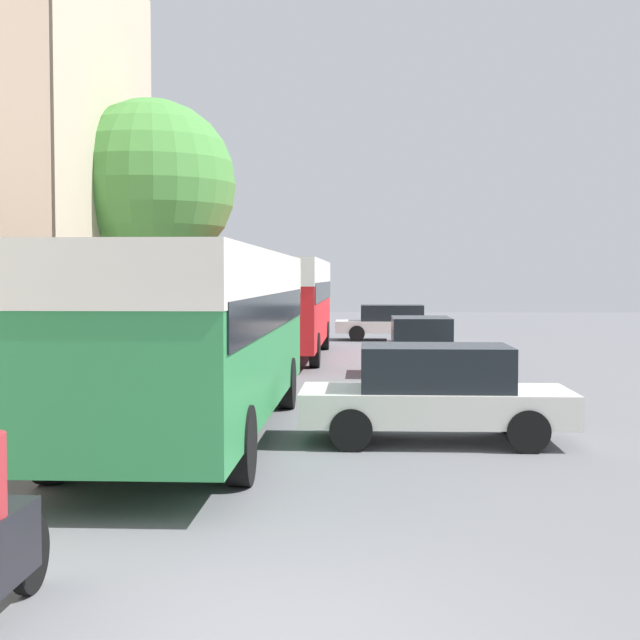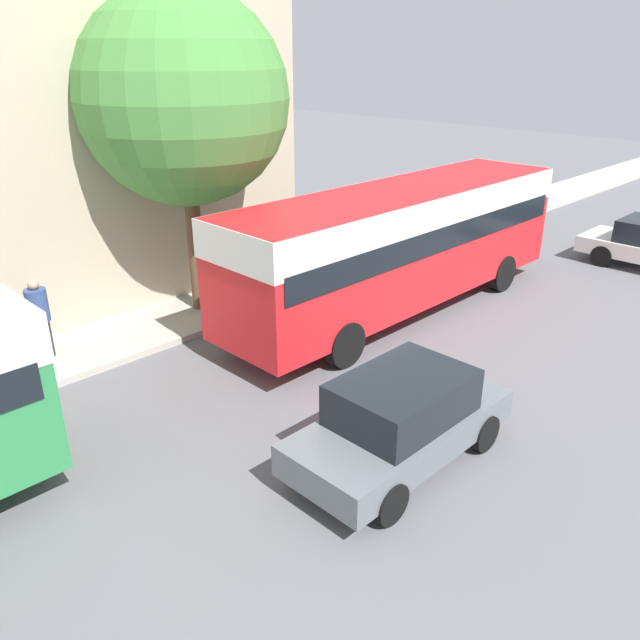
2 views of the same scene
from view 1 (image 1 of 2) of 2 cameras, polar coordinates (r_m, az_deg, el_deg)
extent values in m
cube|color=#2D8447|center=(14.34, -8.01, -0.61)|extent=(2.59, 10.44, 2.48)
cube|color=silver|center=(14.32, -8.03, 2.85)|extent=(2.62, 10.49, 0.74)
cube|color=black|center=(14.33, -8.02, 0.62)|extent=(2.64, 10.02, 0.54)
cylinder|color=black|center=(17.85, -9.78, -3.96)|extent=(0.28, 1.00, 1.00)
cylinder|color=black|center=(17.49, -2.11, -4.06)|extent=(0.28, 1.00, 1.00)
cylinder|color=black|center=(11.69, -16.82, -7.58)|extent=(0.28, 1.00, 1.00)
cylinder|color=black|center=(11.12, -5.06, -8.00)|extent=(0.28, 1.00, 1.00)
cube|color=red|center=(28.47, -2.20, 1.21)|extent=(2.40, 10.25, 2.61)
cube|color=white|center=(28.46, -2.20, 3.05)|extent=(2.43, 10.30, 0.78)
cube|color=black|center=(28.47, -2.20, 1.87)|extent=(2.45, 9.84, 0.58)
cylinder|color=black|center=(31.80, -3.67, -0.99)|extent=(0.28, 1.00, 1.00)
cylinder|color=black|center=(31.63, 0.32, -1.00)|extent=(0.28, 1.00, 1.00)
cylinder|color=black|center=(25.52, -5.30, -1.92)|extent=(0.28, 1.00, 1.00)
cylinder|color=black|center=(25.30, -0.34, -1.95)|extent=(0.28, 1.00, 1.00)
cylinder|color=black|center=(7.86, -18.07, -14.06)|extent=(0.10, 0.64, 0.64)
cube|color=silver|center=(36.54, 4.62, -0.42)|extent=(4.59, 1.87, 0.47)
cube|color=black|center=(36.51, 4.62, 0.47)|extent=(2.53, 1.65, 0.65)
cylinder|color=black|center=(37.48, 6.76, -0.71)|extent=(0.64, 0.22, 0.64)
cylinder|color=black|center=(35.76, 6.94, -0.88)|extent=(0.64, 0.22, 0.64)
cylinder|color=black|center=(37.39, 2.40, -0.70)|extent=(0.64, 0.22, 0.64)
cylinder|color=black|center=(35.68, 2.37, -0.87)|extent=(0.64, 0.22, 0.64)
cube|color=slate|center=(23.50, 6.47, -2.13)|extent=(1.71, 3.98, 0.52)
cube|color=black|center=(23.46, 6.48, -0.66)|extent=(1.50, 2.19, 0.69)
cylinder|color=black|center=(24.72, 4.47, -2.48)|extent=(0.22, 0.64, 0.64)
cylinder|color=black|center=(24.81, 8.10, -2.48)|extent=(0.22, 0.64, 0.64)
cylinder|color=black|center=(22.27, 4.65, -3.06)|extent=(0.22, 0.64, 0.64)
cylinder|color=black|center=(22.37, 8.68, -3.06)|extent=(0.22, 0.64, 0.64)
cube|color=silver|center=(14.05, 7.37, -5.44)|extent=(4.18, 1.72, 0.51)
cube|color=black|center=(13.98, 7.39, -3.02)|extent=(2.30, 1.52, 0.68)
cylinder|color=black|center=(13.27, 2.00, -7.03)|extent=(0.64, 0.22, 0.64)
cylinder|color=black|center=(14.83, 2.10, -5.99)|extent=(0.64, 0.22, 0.64)
cylinder|color=black|center=(13.48, 13.18, -6.94)|extent=(0.64, 0.22, 0.64)
cylinder|color=black|center=(15.02, 12.09, -5.94)|extent=(0.64, 0.22, 0.64)
cylinder|color=#232838|center=(21.74, -13.18, -2.62)|extent=(0.35, 0.35, 0.83)
cylinder|color=#33477F|center=(21.68, -13.21, -0.63)|extent=(0.44, 0.44, 0.69)
sphere|color=tan|center=(21.66, -13.22, 0.57)|extent=(0.22, 0.22, 0.22)
cylinder|color=brown|center=(25.43, -10.70, 0.89)|extent=(0.36, 0.36, 3.24)
sphere|color=#47893D|center=(25.55, -10.76, 8.52)|extent=(4.73, 4.73, 4.73)
camera|label=2|loc=(18.11, 24.64, 13.94)|focal=35.00mm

